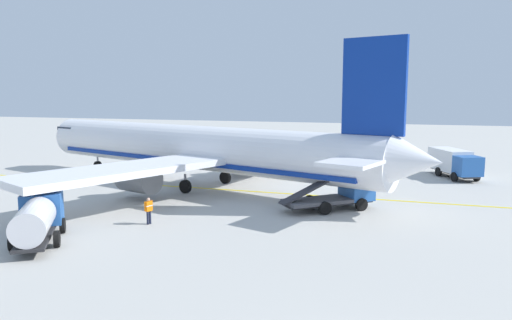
# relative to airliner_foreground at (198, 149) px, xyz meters

# --- Properties ---
(airliner_foreground) EXTENTS (33.98, 40.59, 11.90)m
(airliner_foreground) POSITION_rel_airliner_foreground_xyz_m (0.00, 0.00, 0.00)
(airliner_foreground) COLOR white
(airliner_foreground) RESTS_ON ground
(service_truck_fuel) EXTENTS (6.07, 4.92, 2.40)m
(service_truck_fuel) POSITION_rel_airliner_foreground_xyz_m (-17.28, 1.88, -1.99)
(service_truck_fuel) COLOR #2659A5
(service_truck_fuel) RESTS_ON ground
(service_truck_baggage) EXTENTS (6.96, 4.75, 2.70)m
(service_truck_baggage) POSITION_rel_airliner_foreground_xyz_m (11.89, -21.89, -1.86)
(service_truck_baggage) COLOR #2659A5
(service_truck_baggage) RESTS_ON ground
(service_truck_catering) EXTENTS (5.79, 6.39, 2.71)m
(service_truck_catering) POSITION_rel_airliner_foreground_xyz_m (-4.23, -13.15, -2.22)
(service_truck_catering) COLOR #2659A5
(service_truck_catering) RESTS_ON ground
(cargo_container_near) EXTENTS (2.08, 2.08, 1.90)m
(cargo_container_near) POSITION_rel_airliner_foreground_xyz_m (11.01, -9.50, -2.50)
(cargo_container_near) COLOR #333338
(cargo_container_near) RESTS_ON ground
(crew_marshaller) EXTENTS (0.42, 0.57, 1.63)m
(crew_marshaller) POSITION_rel_airliner_foreground_xyz_m (0.97, -13.59, -2.43)
(crew_marshaller) COLOR #191E33
(crew_marshaller) RESTS_ON ground
(crew_loader_right) EXTENTS (0.58, 0.39, 1.71)m
(crew_loader_right) POSITION_rel_airliner_foreground_xyz_m (-12.09, -2.05, -2.38)
(crew_loader_right) COLOR #191E33
(crew_loader_right) RESTS_ON ground
(crew_supervisor) EXTENTS (0.24, 0.63, 1.75)m
(crew_supervisor) POSITION_rel_airliner_foreground_xyz_m (12.86, -12.95, -2.35)
(crew_supervisor) COLOR #191E33
(crew_supervisor) RESTS_ON ground
(apron_guide_line) EXTENTS (0.30, 60.00, 0.01)m
(apron_guide_line) POSITION_rel_airliner_foreground_xyz_m (-0.48, -4.46, -3.39)
(apron_guide_line) COLOR yellow
(apron_guide_line) RESTS_ON ground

